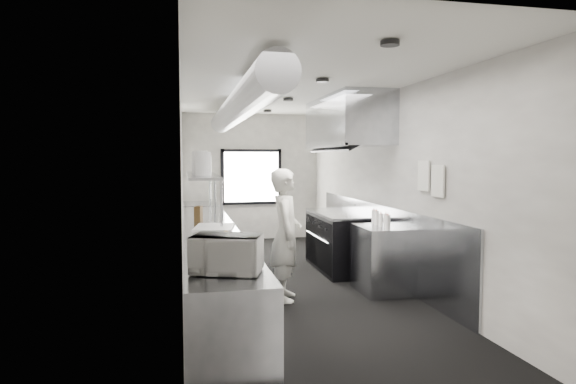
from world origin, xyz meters
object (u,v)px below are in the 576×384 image
bottle_station (383,259)px  plate_stack_c (199,163)px  plate_stack_a (203,166)px  line_cook (286,235)px  cutting_board (214,227)px  plate_stack_b (202,163)px  squeeze_bottle_d (376,218)px  range (342,241)px  far_work_table (201,225)px  squeeze_bottle_b (386,221)px  prep_counter (211,264)px  deli_tub_b (206,250)px  plate_stack_d (200,162)px  squeeze_bottle_a (388,223)px  deli_tub_a (206,262)px  squeeze_bottle_c (381,220)px  microwave (227,254)px  squeeze_bottle_e (374,217)px  exhaust_hood (347,123)px  knife_block (198,214)px  small_plate (226,239)px  pass_shelf (202,176)px

bottle_station → plate_stack_c: (-2.38, 1.94, 1.29)m
plate_stack_a → line_cook: bearing=-46.7°
cutting_board → plate_stack_b: (-0.11, 1.01, 0.83)m
squeeze_bottle_d → plate_stack_c: bearing=142.2°
range → far_work_table: size_ratio=1.33×
far_work_table → squeeze_bottle_b: size_ratio=6.50×
prep_counter → plate_stack_b: 1.72m
deli_tub_b → plate_stack_c: (0.06, 3.45, 0.79)m
plate_stack_d → squeeze_bottle_a: 3.65m
range → deli_tub_a: (-2.35, -3.46, 0.49)m
prep_counter → squeeze_bottle_c: bearing=-5.9°
plate_stack_d → plate_stack_c: bearing=-93.0°
microwave → squeeze_bottle_e: microwave is taller
exhaust_hood → squeeze_bottle_d: bearing=-89.5°
deli_tub_b → knife_block: 2.57m
line_cook → knife_block: 1.57m
knife_block → squeeze_bottle_b: bearing=-13.6°
deli_tub_a → far_work_table: bearing=88.5°
plate_stack_b → squeeze_bottle_d: (2.31, -1.21, -0.74)m
plate_stack_b → knife_block: bearing=-105.4°
range → squeeze_bottle_e: size_ratio=8.37×
small_plate → plate_stack_b: plate_stack_b is taller
far_work_table → squeeze_bottle_d: size_ratio=6.06×
exhaust_hood → squeeze_bottle_a: (-0.02, -1.73, -1.39)m
squeeze_bottle_c → deli_tub_a: bearing=-139.9°
prep_counter → deli_tub_b: size_ratio=40.96×
line_cook → prep_counter: bearing=85.6°
range → squeeze_bottle_c: squeeze_bottle_c is taller
plate_stack_d → squeeze_bottle_c: 3.45m
deli_tub_a → squeeze_bottle_c: squeeze_bottle_c is taller
prep_counter → plate_stack_b: bearing=92.7°
prep_counter → bottle_station: size_ratio=6.67×
plate_stack_b → squeeze_bottle_d: 2.71m
pass_shelf → deli_tub_b: (-0.10, -3.20, -0.58)m
range → plate_stack_b: size_ratio=4.64×
bottle_station → small_plate: size_ratio=4.88×
bottle_station → far_work_table: same height
small_plate → plate_stack_b: 2.13m
exhaust_hood → squeeze_bottle_b: 2.09m
plate_stack_a → plate_stack_c: size_ratio=0.83×
bottle_station → microwave: microwave is taller
small_plate → plate_stack_a: (-0.19, 1.60, 0.81)m
plate_stack_b → plate_stack_c: bearing=92.2°
pass_shelf → microwave: bearing=-89.5°
pass_shelf → plate_stack_c: bearing=98.5°
pass_shelf → squeeze_bottle_b: bearing=-38.7°
squeeze_bottle_b → squeeze_bottle_c: size_ratio=1.04×
prep_counter → squeeze_bottle_d: squeeze_bottle_d is taller
plate_stack_d → squeeze_bottle_d: bearing=-44.7°
plate_stack_b → line_cook: bearing=-54.9°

